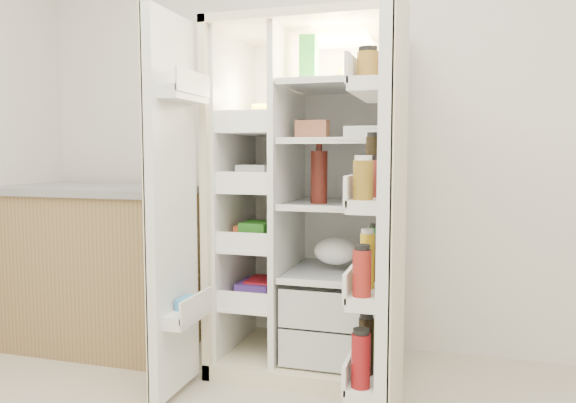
% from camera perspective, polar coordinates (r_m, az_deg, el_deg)
% --- Properties ---
extents(wall_back, '(4.00, 0.02, 2.70)m').
position_cam_1_polar(wall_back, '(3.22, 6.56, 8.76)').
color(wall_back, silver).
rests_on(wall_back, floor).
extents(refrigerator, '(0.93, 0.70, 1.80)m').
position_cam_1_polar(refrigerator, '(2.93, 2.73, -2.70)').
color(refrigerator, beige).
rests_on(refrigerator, floor).
extents(freezer_door, '(0.15, 0.40, 1.72)m').
position_cam_1_polar(freezer_door, '(2.54, -11.97, -0.67)').
color(freezer_door, silver).
rests_on(freezer_door, floor).
extents(fridge_door, '(0.17, 0.58, 1.72)m').
position_cam_1_polar(fridge_door, '(2.15, 10.36, -2.10)').
color(fridge_door, silver).
rests_on(fridge_door, floor).
extents(kitchen_counter, '(1.31, 0.70, 0.95)m').
position_cam_1_polar(kitchen_counter, '(3.51, -19.94, -6.16)').
color(kitchen_counter, olive).
rests_on(kitchen_counter, floor).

